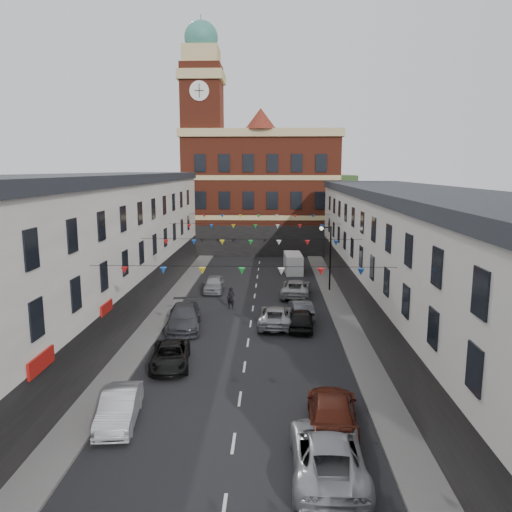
# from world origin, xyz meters

# --- Properties ---
(ground) EXTENTS (160.00, 160.00, 0.00)m
(ground) POSITION_xyz_m (0.00, 0.00, 0.00)
(ground) COLOR black
(ground) RESTS_ON ground
(pavement_left) EXTENTS (1.80, 64.00, 0.15)m
(pavement_left) POSITION_xyz_m (-6.90, 2.00, 0.07)
(pavement_left) COLOR #605E5B
(pavement_left) RESTS_ON ground
(pavement_right) EXTENTS (1.80, 64.00, 0.15)m
(pavement_right) POSITION_xyz_m (6.90, 2.00, 0.07)
(pavement_right) COLOR #605E5B
(pavement_right) RESTS_ON ground
(terrace_left) EXTENTS (8.40, 56.00, 10.70)m
(terrace_left) POSITION_xyz_m (-11.78, 1.00, 5.35)
(terrace_left) COLOR beige
(terrace_left) RESTS_ON ground
(terrace_right) EXTENTS (8.40, 56.00, 9.70)m
(terrace_right) POSITION_xyz_m (11.78, 1.00, 4.85)
(terrace_right) COLOR beige
(terrace_right) RESTS_ON ground
(civic_building) EXTENTS (20.60, 13.30, 18.50)m
(civic_building) POSITION_xyz_m (0.00, 37.95, 8.14)
(civic_building) COLOR maroon
(civic_building) RESTS_ON ground
(clock_tower) EXTENTS (5.60, 5.60, 30.00)m
(clock_tower) POSITION_xyz_m (-7.50, 35.00, 14.93)
(clock_tower) COLOR maroon
(clock_tower) RESTS_ON ground
(distant_hill) EXTENTS (40.00, 14.00, 10.00)m
(distant_hill) POSITION_xyz_m (-4.00, 62.00, 5.00)
(distant_hill) COLOR #325427
(distant_hill) RESTS_ON ground
(street_lamp) EXTENTS (1.10, 0.36, 6.00)m
(street_lamp) POSITION_xyz_m (6.55, 14.00, 3.90)
(street_lamp) COLOR black
(street_lamp) RESTS_ON ground
(car_left_b) EXTENTS (2.00, 4.48, 1.43)m
(car_left_b) POSITION_xyz_m (-5.14, -10.48, 0.71)
(car_left_b) COLOR #B8BCC0
(car_left_b) RESTS_ON ground
(car_left_c) EXTENTS (2.69, 4.82, 1.27)m
(car_left_c) POSITION_xyz_m (-4.20, -4.08, 0.64)
(car_left_c) COLOR black
(car_left_c) RESTS_ON ground
(car_left_d) EXTENTS (2.86, 5.80, 1.62)m
(car_left_d) POSITION_xyz_m (-4.61, 2.82, 0.81)
(car_left_d) COLOR #3D3F44
(car_left_d) RESTS_ON ground
(car_left_e) EXTENTS (1.81, 4.31, 1.46)m
(car_left_e) POSITION_xyz_m (-3.77, 13.56, 0.73)
(car_left_e) COLOR #92959A
(car_left_e) RESTS_ON ground
(car_right_b) EXTENTS (2.73, 5.78, 1.60)m
(car_right_b) POSITION_xyz_m (3.60, -13.87, 0.80)
(car_right_b) COLOR #97989E
(car_right_b) RESTS_ON ground
(car_right_c) EXTENTS (2.63, 5.48, 1.54)m
(car_right_c) POSITION_xyz_m (4.15, -10.57, 0.77)
(car_right_c) COLOR #591E11
(car_right_c) RESTS_ON ground
(car_right_d) EXTENTS (2.07, 4.41, 1.46)m
(car_right_d) POSITION_xyz_m (3.60, 3.00, 0.73)
(car_right_d) COLOR black
(car_right_d) RESTS_ON ground
(car_right_e) EXTENTS (1.87, 4.30, 1.37)m
(car_right_e) POSITION_xyz_m (3.72, 5.59, 0.69)
(car_right_e) COLOR #494A50
(car_right_e) RESTS_ON ground
(car_right_f) EXTENTS (3.00, 5.56, 1.48)m
(car_right_f) POSITION_xyz_m (3.64, 12.14, 0.74)
(car_right_f) COLOR #A3A6A8
(car_right_f) RESTS_ON ground
(moving_car) EXTENTS (2.59, 5.22, 1.42)m
(moving_car) POSITION_xyz_m (1.80, 3.67, 0.71)
(moving_car) COLOR #A2A3A9
(moving_car) RESTS_ON ground
(white_van) EXTENTS (1.99, 4.69, 2.04)m
(white_van) POSITION_xyz_m (3.80, 22.41, 1.02)
(white_van) COLOR silver
(white_van) RESTS_ON ground
(pedestrian) EXTENTS (0.75, 0.62, 1.78)m
(pedestrian) POSITION_xyz_m (-1.75, 7.87, 0.89)
(pedestrian) COLOR black
(pedestrian) RESTS_ON ground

